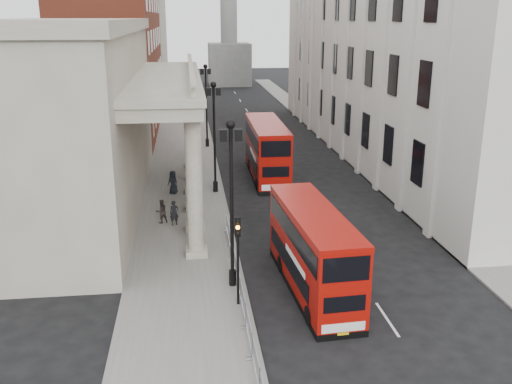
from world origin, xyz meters
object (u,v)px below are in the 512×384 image
bus_near (313,249)px  pedestrian_a (174,213)px  traffic_light (238,245)px  pedestrian_b (162,211)px  lamp_post_south (231,193)px  lamp_post_north (206,100)px  monument_column (229,0)px  bus_far (267,149)px  lamp_post_mid (214,130)px  pedestrian_c (173,182)px

bus_near → pedestrian_a: (-6.89, 9.72, -1.22)m
traffic_light → pedestrian_b: bearing=108.8°
pedestrian_a → pedestrian_b: size_ratio=1.03×
lamp_post_south → lamp_post_north: size_ratio=1.00×
monument_column → pedestrian_a: 80.98m
bus_far → lamp_post_south: bearing=-102.0°
lamp_post_mid → pedestrian_b: (-3.83, -6.49, -4.01)m
monument_column → pedestrian_c: (-9.80, -72.08, -14.98)m
traffic_light → pedestrian_a: traffic_light is taller
bus_near → pedestrian_c: 18.11m
pedestrian_b → lamp_post_mid: bearing=-144.3°
bus_far → pedestrian_b: (-8.33, -10.53, -1.51)m
pedestrian_b → monument_column: bearing=-121.3°
lamp_post_north → lamp_post_mid: bearing=-90.0°
bus_far → pedestrian_c: 8.85m
monument_column → pedestrian_a: monument_column is taller
lamp_post_south → bus_near: 4.82m
pedestrian_c → monument_column: bearing=115.0°
lamp_post_south → pedestrian_b: bearing=111.9°
monument_column → lamp_post_north: size_ratio=6.51×
pedestrian_c → lamp_post_south: bearing=-45.9°
lamp_post_mid → monument_column: bearing=84.8°
lamp_post_south → pedestrian_a: lamp_post_south is taller
lamp_post_south → lamp_post_mid: (0.00, 16.00, 0.00)m
lamp_post_mid → pedestrian_a: (-3.00, -6.98, -3.99)m
pedestrian_a → pedestrian_c: size_ratio=0.91×
pedestrian_c → bus_near: bearing=-34.2°
monument_column → bus_near: bearing=-91.8°
lamp_post_mid → bus_near: bearing=-76.9°
bus_near → traffic_light: bearing=-164.4°
traffic_light → pedestrian_a: 11.67m
monument_column → pedestrian_b: monument_column is taller
traffic_light → bus_far: size_ratio=0.40×
traffic_light → bus_near: (3.78, 1.32, -0.96)m
monument_column → lamp_post_mid: 73.14m
monument_column → bus_far: bearing=-91.8°
bus_near → lamp_post_mid: bearing=99.5°
monument_column → bus_near: (-2.72, -88.70, -13.84)m
lamp_post_north → monument_column: bearing=83.3°
bus_near → bus_far: size_ratio=0.90×
lamp_post_north → lamp_post_south: bearing=-90.0°
monument_column → bus_near: 89.82m
monument_column → lamp_post_south: monument_column is taller
lamp_post_south → lamp_post_north: (0.00, 32.00, 0.00)m
lamp_post_south → pedestrian_a: size_ratio=5.18×
lamp_post_south → bus_far: bearing=77.3°
lamp_post_mid → pedestrian_a: size_ratio=5.18×
lamp_post_south → bus_far: lamp_post_south is taller
pedestrian_b → lamp_post_north: bearing=-123.4°
pedestrian_b → pedestrian_c: size_ratio=0.89×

